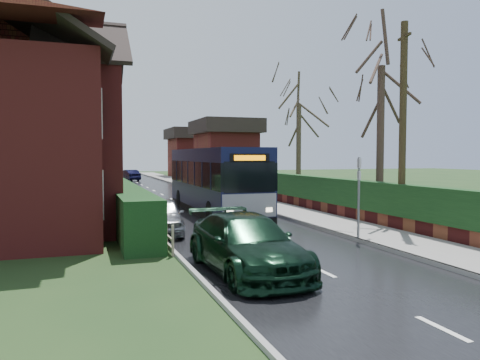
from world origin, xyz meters
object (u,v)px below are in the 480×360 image
object	(u,v)px
telegraph_pole	(403,126)
bus_stop_sign	(359,186)
bus	(215,181)
car_silver	(162,216)
car_green	(246,244)

from	to	relation	value
telegraph_pole	bus_stop_sign	bearing A→B (deg)	-142.21
bus	telegraph_pole	distance (m)	9.82
bus	bus_stop_sign	distance (m)	9.56
telegraph_pole	car_silver	bearing A→B (deg)	178.14
bus	car_green	xyz separation A→B (m)	(-2.58, -12.03, -0.88)
bus	telegraph_pole	xyz separation A→B (m)	(5.00, -8.12, 2.36)
bus	car_green	size ratio (longest dim) A/B	2.18
bus_stop_sign	bus	bearing A→B (deg)	126.13
car_silver	car_green	distance (m)	6.47
bus	bus_stop_sign	size ratio (longest dim) A/B	3.76
car_green	bus_stop_sign	distance (m)	5.82
car_silver	car_green	xyz separation A→B (m)	(1.02, -6.39, 0.05)
bus_stop_sign	telegraph_pole	bearing A→B (deg)	45.19
car_silver	car_green	size ratio (longest dim) A/B	0.79
bus	car_silver	world-z (taller)	bus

